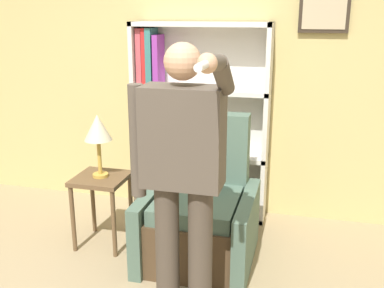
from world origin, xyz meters
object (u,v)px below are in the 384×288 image
at_px(person_standing, 182,171).
at_px(side_table, 101,190).
at_px(table_lamp, 98,130).
at_px(bookcase, 187,120).
at_px(armchair, 201,215).

xyz_separation_m(person_standing, side_table, (-0.91, 0.78, -0.52)).
bearing_deg(person_standing, table_lamp, 139.55).
relative_size(bookcase, person_standing, 1.04).
bearing_deg(side_table, armchair, 1.26).
height_order(armchair, person_standing, person_standing).
height_order(armchair, side_table, armchair).
xyz_separation_m(bookcase, table_lamp, (-0.51, -0.82, 0.08)).
xyz_separation_m(side_table, table_lamp, (0.00, 0.00, 0.51)).
height_order(person_standing, table_lamp, person_standing).
height_order(bookcase, person_standing, bookcase).
bearing_deg(person_standing, side_table, 139.55).
height_order(person_standing, side_table, person_standing).
bearing_deg(armchair, person_standing, -84.55).
relative_size(bookcase, table_lamp, 3.50).
bearing_deg(armchair, table_lamp, -178.74).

